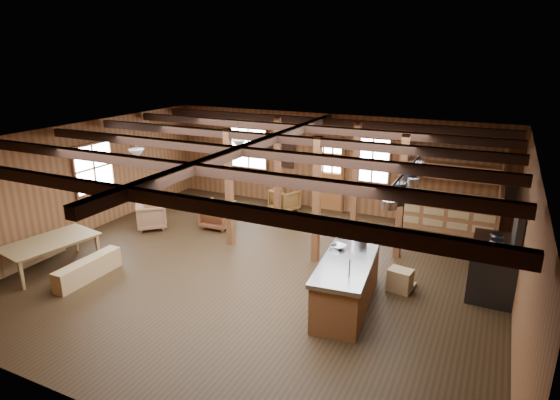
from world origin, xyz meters
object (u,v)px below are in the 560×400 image
armchair_a (218,214)px  kitchen_island (347,281)px  commercial_range (497,260)px  armchair_b (284,200)px  dining_table (52,255)px  armchair_c (151,216)px

armchair_a → kitchen_island: bearing=148.6°
commercial_range → armchair_b: 6.28m
dining_table → armchair_c: (0.27, 2.85, 0.02)m
armchair_b → armchair_c: (-2.56, -2.80, 0.02)m
kitchen_island → commercial_range: bearing=29.3°
commercial_range → armchair_a: commercial_range is taller
dining_table → commercial_range: bearing=-59.9°
kitchen_island → armchair_a: bearing=145.5°
armchair_b → armchair_c: armchair_c is taller
commercial_range → armchair_b: commercial_range is taller
commercial_range → armchair_b: bearing=155.6°
armchair_a → armchair_b: (1.02, 1.99, -0.03)m
dining_table → armchair_a: bearing=-15.9°
dining_table → armchair_b: size_ratio=2.63×
kitchen_island → armchair_b: bearing=121.2°
kitchen_island → commercial_range: commercial_range is taller
armchair_c → armchair_b: bearing=-85.1°
armchair_a → armchair_c: size_ratio=1.03×
kitchen_island → armchair_c: kitchen_island is taller
dining_table → armchair_b: bearing=-16.2°
armchair_c → armchair_a: bearing=-105.0°
armchair_a → armchair_c: armchair_a is taller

